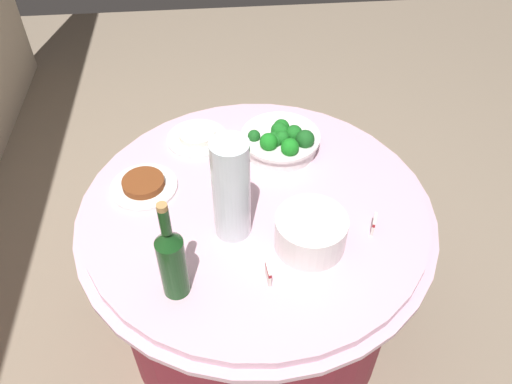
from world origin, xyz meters
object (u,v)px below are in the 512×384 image
at_px(plate_stack, 311,232).
at_px(food_plate_stir_fry, 144,185).
at_px(broccoli_bowl, 281,140).
at_px(wine_bottle, 172,260).
at_px(serving_tongs, 221,171).
at_px(label_placard_front, 374,223).
at_px(food_plate_rice, 197,137).
at_px(label_placard_mid, 268,273).
at_px(decorative_fruit_vase, 231,194).

distance_m(plate_stack, food_plate_stir_fry, 0.58).
relative_size(broccoli_bowl, wine_bottle, 0.83).
bearing_deg(plate_stack, serving_tongs, 35.97).
bearing_deg(label_placard_front, food_plate_rice, 47.14).
bearing_deg(label_placard_mid, plate_stack, -49.89).
xyz_separation_m(broccoli_bowl, food_plate_rice, (0.09, 0.30, -0.03)).
height_order(decorative_fruit_vase, serving_tongs, decorative_fruit_vase).
height_order(serving_tongs, label_placard_front, label_placard_front).
height_order(wine_bottle, label_placard_front, wine_bottle).
bearing_deg(label_placard_mid, food_plate_stir_fry, 42.36).
xyz_separation_m(food_plate_stir_fry, label_placard_front, (-0.25, -0.70, 0.02)).
distance_m(decorative_fruit_vase, food_plate_rice, 0.48).
height_order(food_plate_stir_fry, label_placard_mid, label_placard_mid).
bearing_deg(serving_tongs, label_placard_front, -124.10).
distance_m(wine_bottle, food_plate_stir_fry, 0.44).
bearing_deg(decorative_fruit_vase, broccoli_bowl, -28.43).
height_order(decorative_fruit_vase, label_placard_mid, decorative_fruit_vase).
relative_size(wine_bottle, decorative_fruit_vase, 0.99).
distance_m(food_plate_rice, label_placard_front, 0.72).
distance_m(serving_tongs, label_placard_mid, 0.47).
xyz_separation_m(wine_bottle, food_plate_stir_fry, (0.41, 0.11, -0.11)).
bearing_deg(serving_tongs, food_plate_rice, 22.64).
height_order(plate_stack, label_placard_front, plate_stack).
distance_m(wine_bottle, label_placard_mid, 0.27).
height_order(broccoli_bowl, decorative_fruit_vase, decorative_fruit_vase).
relative_size(broccoli_bowl, serving_tongs, 1.67).
bearing_deg(label_placard_front, wine_bottle, 105.11).
distance_m(decorative_fruit_vase, serving_tongs, 0.30).
relative_size(broccoli_bowl, label_placard_mid, 5.09).
bearing_deg(food_plate_stir_fry, plate_stack, -119.79).
height_order(plate_stack, serving_tongs, plate_stack).
height_order(serving_tongs, label_placard_mid, label_placard_mid).
relative_size(wine_bottle, food_plate_stir_fry, 1.53).
bearing_deg(serving_tongs, label_placard_mid, -166.20).
xyz_separation_m(wine_bottle, serving_tongs, (0.46, -0.14, -0.12)).
xyz_separation_m(label_placard_front, label_placard_mid, (-0.15, 0.34, 0.00)).
relative_size(food_plate_rice, label_placard_mid, 4.00).
bearing_deg(food_plate_stir_fry, decorative_fruit_vase, -126.48).
distance_m(plate_stack, decorative_fruit_vase, 0.26).
distance_m(label_placard_front, label_placard_mid, 0.37).
bearing_deg(decorative_fruit_vase, food_plate_stir_fry, 53.52).
bearing_deg(decorative_fruit_vase, plate_stack, -109.84).
relative_size(serving_tongs, label_placard_mid, 3.05).
bearing_deg(label_placard_mid, label_placard_front, -65.82).
height_order(food_plate_stir_fry, label_placard_front, label_placard_front).
bearing_deg(serving_tongs, decorative_fruit_vase, -174.28).
xyz_separation_m(broccoli_bowl, serving_tongs, (-0.10, 0.22, -0.04)).
height_order(wine_bottle, decorative_fruit_vase, decorative_fruit_vase).
relative_size(serving_tongs, food_plate_rice, 0.76).
relative_size(decorative_fruit_vase, label_placard_front, 6.18).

